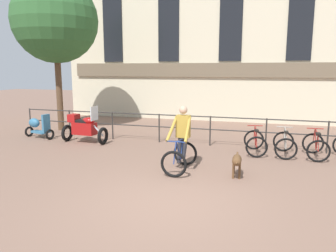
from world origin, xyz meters
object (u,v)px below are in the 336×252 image
Objects in this scene: parked_bicycle_mid_left at (285,144)px; parked_scooter at (38,126)px; dog at (237,161)px; parked_motorcycle at (84,128)px; parked_bicycle_mid_right at (316,146)px; parked_bicycle_near_lamp at (255,142)px; cyclist_with_bike at (181,142)px.

parked_bicycle_mid_left is 0.84× the size of parked_scooter.
parked_motorcycle is (-5.66, 2.36, 0.14)m from dog.
parked_bicycle_mid_left is 1.00× the size of parked_bicycle_mid_right.
parked_bicycle_mid_left is 9.05m from parked_scooter.
parked_motorcycle is at bearing -4.72° from parked_bicycle_near_lamp.
parked_bicycle_near_lamp is at bearing -84.04° from parked_motorcycle.
parked_bicycle_mid_right is (2.12, 2.57, -0.06)m from dog.
parked_scooter reaches higher than parked_bicycle_near_lamp.
cyclist_with_bike reaches higher than parked_bicycle_near_lamp.
parked_bicycle_near_lamp is (1.83, 2.31, -0.41)m from cyclist_with_bike.
cyclist_with_bike is at bearing -112.73° from parked_motorcycle.
cyclist_with_bike is 6.75m from parked_scooter.
parked_bicycle_near_lamp is (0.35, 2.57, -0.06)m from dog.
parked_scooter is (-8.17, 0.01, 0.10)m from parked_bicycle_near_lamp.
cyclist_with_bike reaches higher than parked_scooter.
parked_motorcycle reaches higher than parked_bicycle_near_lamp.
parked_motorcycle is 1.27× the size of parked_scooter.
parked_motorcycle is 6.02m from parked_bicycle_near_lamp.
cyclist_with_bike reaches higher than dog.
parked_bicycle_mid_right is (3.60, 2.31, -0.41)m from cyclist_with_bike.
cyclist_with_bike is 1.69× the size of dog.
dog is 0.90× the size of parked_bicycle_mid_right.
dog is 0.90× the size of parked_bicycle_mid_left.
parked_bicycle_mid_right is at bearing -84.49° from parked_motorcycle.
parked_motorcycle reaches higher than parked_scooter.
dog is at bearing -8.40° from cyclist_with_bike.
parked_bicycle_mid_right reaches higher than dog.
parked_bicycle_near_lamp is 0.88m from parked_bicycle_mid_left.
cyclist_with_bike is at bearing 39.03° from parked_bicycle_mid_left.
dog is (1.48, -0.25, -0.34)m from cyclist_with_bike.
dog is 6.14m from parked_motorcycle.
dog is at bearing -108.64° from parked_motorcycle.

